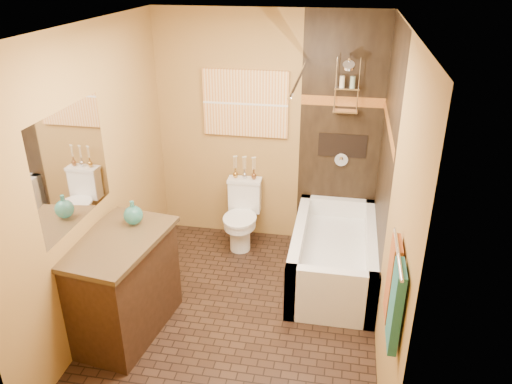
% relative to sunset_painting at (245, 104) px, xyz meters
% --- Properties ---
extents(floor, '(3.00, 3.00, 0.00)m').
position_rel_sunset_painting_xyz_m(floor, '(0.23, -1.48, -1.55)').
color(floor, black).
rests_on(floor, ground).
extents(wall_left, '(0.02, 3.00, 2.50)m').
position_rel_sunset_painting_xyz_m(wall_left, '(-0.97, -1.48, -0.30)').
color(wall_left, '#A57940').
rests_on(wall_left, floor).
extents(wall_right, '(0.02, 3.00, 2.50)m').
position_rel_sunset_painting_xyz_m(wall_right, '(1.43, -1.48, -0.30)').
color(wall_right, '#A57940').
rests_on(wall_right, floor).
extents(wall_back, '(2.40, 0.02, 2.50)m').
position_rel_sunset_painting_xyz_m(wall_back, '(0.23, 0.02, -0.30)').
color(wall_back, '#A57940').
rests_on(wall_back, floor).
extents(wall_front, '(2.40, 0.02, 2.50)m').
position_rel_sunset_painting_xyz_m(wall_front, '(0.23, -2.98, -0.30)').
color(wall_front, '#A57940').
rests_on(wall_front, floor).
extents(ceiling, '(3.00, 3.00, 0.00)m').
position_rel_sunset_painting_xyz_m(ceiling, '(0.23, -1.48, 0.95)').
color(ceiling, silver).
rests_on(ceiling, wall_back).
extents(alcove_tile_back, '(0.85, 0.01, 2.50)m').
position_rel_sunset_painting_xyz_m(alcove_tile_back, '(1.00, 0.01, -0.30)').
color(alcove_tile_back, black).
rests_on(alcove_tile_back, wall_back).
extents(alcove_tile_right, '(0.01, 1.50, 2.50)m').
position_rel_sunset_painting_xyz_m(alcove_tile_right, '(1.42, -0.73, -0.30)').
color(alcove_tile_right, black).
rests_on(alcove_tile_right, wall_right).
extents(mosaic_band_back, '(0.85, 0.01, 0.10)m').
position_rel_sunset_painting_xyz_m(mosaic_band_back, '(1.00, 0.00, 0.07)').
color(mosaic_band_back, brown).
rests_on(mosaic_band_back, alcove_tile_back).
extents(mosaic_band_right, '(0.01, 1.50, 0.10)m').
position_rel_sunset_painting_xyz_m(mosaic_band_right, '(1.41, -0.73, 0.07)').
color(mosaic_band_right, brown).
rests_on(mosaic_band_right, alcove_tile_right).
extents(alcove_niche, '(0.50, 0.01, 0.25)m').
position_rel_sunset_painting_xyz_m(alcove_niche, '(1.03, 0.01, -0.40)').
color(alcove_niche, black).
rests_on(alcove_niche, alcove_tile_back).
extents(shower_fixtures, '(0.24, 0.33, 1.16)m').
position_rel_sunset_painting_xyz_m(shower_fixtures, '(1.03, -0.10, 0.12)').
color(shower_fixtures, silver).
rests_on(shower_fixtures, floor).
extents(curtain_rod, '(0.03, 1.55, 0.03)m').
position_rel_sunset_painting_xyz_m(curtain_rod, '(0.63, -0.73, 0.47)').
color(curtain_rod, silver).
rests_on(curtain_rod, wall_back).
extents(towel_bar, '(0.02, 0.55, 0.02)m').
position_rel_sunset_painting_xyz_m(towel_bar, '(1.38, -2.53, -0.10)').
color(towel_bar, silver).
rests_on(towel_bar, wall_right).
extents(towel_teal, '(0.05, 0.22, 0.52)m').
position_rel_sunset_painting_xyz_m(towel_teal, '(1.39, -2.66, -0.37)').
color(towel_teal, '#1D625D').
rests_on(towel_teal, towel_bar).
extents(towel_rust, '(0.05, 0.22, 0.52)m').
position_rel_sunset_painting_xyz_m(towel_rust, '(1.39, -2.40, -0.37)').
color(towel_rust, '#9B481C').
rests_on(towel_rust, towel_bar).
extents(sunset_painting, '(0.90, 0.04, 0.70)m').
position_rel_sunset_painting_xyz_m(sunset_painting, '(0.00, 0.00, 0.00)').
color(sunset_painting, orange).
rests_on(sunset_painting, wall_back).
extents(vanity_mirror, '(0.01, 1.00, 0.90)m').
position_rel_sunset_painting_xyz_m(vanity_mirror, '(-0.96, -1.82, -0.05)').
color(vanity_mirror, white).
rests_on(vanity_mirror, wall_left).
extents(bathtub, '(0.80, 1.50, 0.55)m').
position_rel_sunset_painting_xyz_m(bathtub, '(1.03, -0.73, -1.33)').
color(bathtub, white).
rests_on(bathtub, floor).
extents(toilet, '(0.38, 0.55, 0.73)m').
position_rel_sunset_painting_xyz_m(toilet, '(0.00, -0.25, -1.18)').
color(toilet, white).
rests_on(toilet, floor).
extents(vanity, '(0.75, 1.09, 0.90)m').
position_rel_sunset_painting_xyz_m(vanity, '(-0.70, -1.82, -1.10)').
color(vanity, black).
rests_on(vanity, floor).
extents(teal_bottle, '(0.21, 0.21, 0.26)m').
position_rel_sunset_painting_xyz_m(teal_bottle, '(-0.65, -1.55, -0.55)').
color(teal_bottle, '#297C71').
rests_on(teal_bottle, vanity).
extents(bud_vases, '(0.26, 0.05, 0.26)m').
position_rel_sunset_painting_xyz_m(bud_vases, '(0.00, -0.09, -0.68)').
color(bud_vases, '#B98939').
rests_on(bud_vases, toilet).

